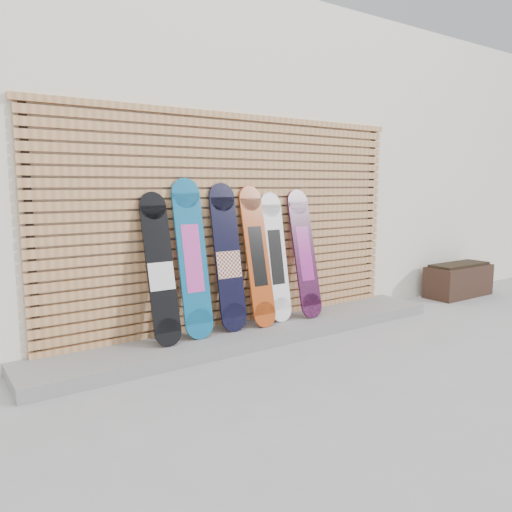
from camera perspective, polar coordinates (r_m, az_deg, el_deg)
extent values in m
plane|color=gray|center=(4.80, 5.95, -11.09)|extent=(80.00, 80.00, 0.00)
cube|color=white|center=(7.75, -8.21, 9.71)|extent=(12.00, 5.00, 3.60)
cube|color=gray|center=(5.20, -0.25, -8.80)|extent=(4.60, 0.70, 0.12)
cube|color=#BA7F4D|center=(5.41, -2.00, -7.28)|extent=(4.20, 0.05, 0.08)
cube|color=#BA7F4D|center=(5.39, -2.00, -6.28)|extent=(4.20, 0.05, 0.08)
cube|color=#BA7F4D|center=(5.37, -2.01, -5.28)|extent=(4.20, 0.05, 0.07)
cube|color=#BA7F4D|center=(5.34, -2.01, -4.27)|extent=(4.20, 0.05, 0.07)
cube|color=#BA7F4D|center=(5.32, -2.02, -3.25)|extent=(4.20, 0.05, 0.07)
cube|color=#BA7F4D|center=(5.31, -2.02, -2.22)|extent=(4.20, 0.05, 0.07)
cube|color=#BA7F4D|center=(5.29, -2.03, -1.19)|extent=(4.20, 0.05, 0.07)
cube|color=#BA7F4D|center=(5.27, -2.03, -0.15)|extent=(4.20, 0.05, 0.07)
cube|color=#BA7F4D|center=(5.26, -2.04, 0.90)|extent=(4.20, 0.05, 0.07)
cube|color=#BA7F4D|center=(5.25, -2.04, 1.95)|extent=(4.20, 0.05, 0.08)
cube|color=#BA7F4D|center=(5.24, -2.05, 3.00)|extent=(4.20, 0.05, 0.08)
cube|color=#BA7F4D|center=(5.23, -2.05, 4.06)|extent=(4.20, 0.05, 0.08)
cube|color=#BA7F4D|center=(5.23, -2.06, 5.12)|extent=(4.20, 0.05, 0.08)
cube|color=#BA7F4D|center=(5.22, -2.07, 6.18)|extent=(4.20, 0.05, 0.08)
cube|color=#BA7F4D|center=(5.22, -2.07, 7.25)|extent=(4.20, 0.05, 0.08)
cube|color=#BA7F4D|center=(5.22, -2.08, 8.31)|extent=(4.20, 0.05, 0.08)
cube|color=#BA7F4D|center=(5.22, -2.08, 9.38)|extent=(4.20, 0.05, 0.08)
cube|color=#BA7F4D|center=(5.22, -2.09, 10.44)|extent=(4.20, 0.05, 0.08)
cube|color=#BA7F4D|center=(5.23, -2.09, 11.50)|extent=(4.20, 0.05, 0.08)
cube|color=#BA7F4D|center=(5.24, -2.10, 12.56)|extent=(4.20, 0.05, 0.08)
cube|color=#BA7F4D|center=(5.24, -2.10, 13.62)|extent=(4.20, 0.05, 0.08)
cube|color=#BA7F4D|center=(5.25, -2.11, 14.67)|extent=(4.20, 0.05, 0.08)
cube|color=black|center=(4.52, -24.37, 1.57)|extent=(0.06, 0.04, 2.23)
cube|color=black|center=(6.57, 12.88, 3.92)|extent=(0.06, 0.04, 2.23)
cube|color=#BA7F4D|center=(5.26, -2.12, 15.64)|extent=(4.26, 0.07, 0.06)
cube|color=black|center=(7.68, 22.13, -2.65)|extent=(1.05, 0.44, 0.44)
cube|color=black|center=(7.64, 22.22, -0.90)|extent=(0.96, 0.35, 0.04)
cube|color=black|center=(4.64, -10.89, -1.43)|extent=(0.26, 0.29, 1.14)
cylinder|color=black|center=(4.65, -10.02, -8.59)|extent=(0.26, 0.08, 0.26)
cylinder|color=black|center=(4.71, -11.73, 5.65)|extent=(0.26, 0.08, 0.26)
cube|color=silver|center=(4.64, -10.78, -2.30)|extent=(0.25, 0.08, 0.26)
cube|color=#0E5A88|center=(4.79, -7.29, -0.27)|extent=(0.29, 0.26, 1.24)
cylinder|color=#0E5A88|center=(4.82, -6.49, -7.71)|extent=(0.29, 0.08, 0.29)
cylinder|color=#0E5A88|center=(4.85, -8.07, 7.13)|extent=(0.29, 0.08, 0.29)
cube|color=#DE4EB1|center=(4.79, -7.29, -0.27)|extent=(0.18, 0.15, 0.64)
cube|color=black|center=(5.00, -3.24, -0.14)|extent=(0.29, 0.24, 1.19)
cylinder|color=black|center=(5.03, -2.52, -7.01)|extent=(0.29, 0.07, 0.29)
cylinder|color=black|center=(5.04, -3.95, 6.72)|extent=(0.29, 0.07, 0.29)
cube|color=silver|center=(5.00, -3.15, -0.99)|extent=(0.28, 0.08, 0.27)
cube|color=#AF3F12|center=(5.17, 0.15, -0.03)|extent=(0.27, 0.29, 1.19)
cylinder|color=#AF3F12|center=(5.18, 0.99, -6.70)|extent=(0.27, 0.08, 0.26)
cylinder|color=#AF3F12|center=(5.23, -0.69, 6.59)|extent=(0.27, 0.08, 0.26)
cube|color=black|center=(5.17, 0.15, -0.03)|extent=(0.17, 0.16, 0.61)
cube|color=white|center=(5.35, 2.26, -0.12)|extent=(0.27, 0.23, 1.12)
cylinder|color=white|center=(5.38, 2.88, -6.12)|extent=(0.27, 0.07, 0.27)
cylinder|color=white|center=(5.39, 1.64, 5.87)|extent=(0.27, 0.07, 0.27)
cube|color=black|center=(5.35, 2.26, -0.12)|extent=(0.16, 0.13, 0.58)
cube|color=black|center=(5.55, 5.56, 0.28)|extent=(0.28, 0.28, 1.13)
cylinder|color=black|center=(5.56, 6.36, -5.63)|extent=(0.28, 0.09, 0.28)
cylinder|color=black|center=(5.61, 4.77, 6.15)|extent=(0.28, 0.09, 0.28)
cube|color=#941D7B|center=(5.55, 5.56, 0.28)|extent=(0.17, 0.16, 0.59)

